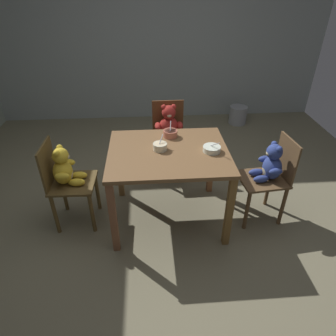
{
  "coord_description": "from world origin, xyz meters",
  "views": [
    {
      "loc": [
        -0.17,
        -2.27,
        2.06
      ],
      "look_at": [
        0.0,
        0.05,
        0.55
      ],
      "focal_mm": 32.12,
      "sensor_mm": 36.0,
      "label": 1
    }
  ],
  "objects_px": {
    "teddy_chair_far_center": "(169,129)",
    "porridge_bowl_cream_center": "(160,146)",
    "porridge_bowl_white_near_right": "(212,149)",
    "porridge_bowl_terracotta_far_center": "(170,133)",
    "dining_table": "(168,161)",
    "teddy_chair_near_left": "(65,174)",
    "teddy_chair_near_right": "(270,170)",
    "metal_pail": "(238,115)"
  },
  "relations": [
    {
      "from": "teddy_chair_far_center",
      "to": "porridge_bowl_cream_center",
      "type": "relative_size",
      "value": 6.8
    },
    {
      "from": "teddy_chair_far_center",
      "to": "porridge_bowl_white_near_right",
      "type": "bearing_deg",
      "value": 18.64
    },
    {
      "from": "porridge_bowl_terracotta_far_center",
      "to": "porridge_bowl_white_near_right",
      "type": "relative_size",
      "value": 0.93
    },
    {
      "from": "dining_table",
      "to": "teddy_chair_near_left",
      "type": "relative_size",
      "value": 1.24
    },
    {
      "from": "teddy_chair_near_right",
      "to": "metal_pail",
      "type": "distance_m",
      "value": 2.26
    },
    {
      "from": "teddy_chair_near_right",
      "to": "teddy_chair_far_center",
      "type": "height_order",
      "value": "teddy_chair_far_center"
    },
    {
      "from": "dining_table",
      "to": "metal_pail",
      "type": "bearing_deg",
      "value": 59.19
    },
    {
      "from": "teddy_chair_far_center",
      "to": "porridge_bowl_terracotta_far_center",
      "type": "xyz_separation_m",
      "value": [
        -0.03,
        -0.56,
        0.22
      ]
    },
    {
      "from": "porridge_bowl_cream_center",
      "to": "metal_pail",
      "type": "xyz_separation_m",
      "value": [
        1.35,
        2.12,
        -0.65
      ]
    },
    {
      "from": "porridge_bowl_white_near_right",
      "to": "porridge_bowl_cream_center",
      "type": "height_order",
      "value": "porridge_bowl_white_near_right"
    },
    {
      "from": "porridge_bowl_terracotta_far_center",
      "to": "porridge_bowl_white_near_right",
      "type": "height_order",
      "value": "porridge_bowl_terracotta_far_center"
    },
    {
      "from": "teddy_chair_far_center",
      "to": "teddy_chair_near_left",
      "type": "bearing_deg",
      "value": -51.77
    },
    {
      "from": "teddy_chair_near_right",
      "to": "metal_pail",
      "type": "xyz_separation_m",
      "value": [
        0.35,
        2.2,
        -0.4
      ]
    },
    {
      "from": "porridge_bowl_terracotta_far_center",
      "to": "teddy_chair_near_left",
      "type": "bearing_deg",
      "value": -165.24
    },
    {
      "from": "teddy_chair_near_right",
      "to": "porridge_bowl_cream_center",
      "type": "height_order",
      "value": "porridge_bowl_cream_center"
    },
    {
      "from": "dining_table",
      "to": "metal_pail",
      "type": "relative_size",
      "value": 3.73
    },
    {
      "from": "dining_table",
      "to": "porridge_bowl_white_near_right",
      "type": "distance_m",
      "value": 0.4
    },
    {
      "from": "teddy_chair_far_center",
      "to": "porridge_bowl_terracotta_far_center",
      "type": "bearing_deg",
      "value": -3.87
    },
    {
      "from": "teddy_chair_near_left",
      "to": "porridge_bowl_cream_center",
      "type": "bearing_deg",
      "value": 2.03
    },
    {
      "from": "teddy_chair_near_left",
      "to": "teddy_chair_near_right",
      "type": "relative_size",
      "value": 1.0
    },
    {
      "from": "porridge_bowl_white_near_right",
      "to": "porridge_bowl_cream_center",
      "type": "distance_m",
      "value": 0.45
    },
    {
      "from": "teddy_chair_near_left",
      "to": "porridge_bowl_white_near_right",
      "type": "bearing_deg",
      "value": -0.93
    },
    {
      "from": "porridge_bowl_white_near_right",
      "to": "metal_pail",
      "type": "bearing_deg",
      "value": 67.46
    },
    {
      "from": "dining_table",
      "to": "teddy_chair_near_left",
      "type": "xyz_separation_m",
      "value": [
        -0.93,
        0.02,
        -0.11
      ]
    },
    {
      "from": "teddy_chair_near_left",
      "to": "dining_table",
      "type": "bearing_deg",
      "value": 0.43
    },
    {
      "from": "teddy_chair_far_center",
      "to": "metal_pail",
      "type": "height_order",
      "value": "teddy_chair_far_center"
    },
    {
      "from": "teddy_chair_near_left",
      "to": "metal_pail",
      "type": "height_order",
      "value": "teddy_chair_near_left"
    },
    {
      "from": "porridge_bowl_white_near_right",
      "to": "porridge_bowl_cream_center",
      "type": "relative_size",
      "value": 1.22
    },
    {
      "from": "porridge_bowl_terracotta_far_center",
      "to": "porridge_bowl_cream_center",
      "type": "height_order",
      "value": "porridge_bowl_terracotta_far_center"
    },
    {
      "from": "porridge_bowl_terracotta_far_center",
      "to": "porridge_bowl_cream_center",
      "type": "relative_size",
      "value": 1.14
    },
    {
      "from": "porridge_bowl_white_near_right",
      "to": "metal_pail",
      "type": "distance_m",
      "value": 2.45
    },
    {
      "from": "porridge_bowl_cream_center",
      "to": "porridge_bowl_white_near_right",
      "type": "bearing_deg",
      "value": -7.93
    },
    {
      "from": "porridge_bowl_terracotta_far_center",
      "to": "teddy_chair_near_right",
      "type": "bearing_deg",
      "value": -19.61
    },
    {
      "from": "teddy_chair_near_left",
      "to": "porridge_bowl_white_near_right",
      "type": "relative_size",
      "value": 5.5
    },
    {
      "from": "teddy_chair_near_right",
      "to": "porridge_bowl_terracotta_far_center",
      "type": "xyz_separation_m",
      "value": [
        -0.89,
        0.32,
        0.25
      ]
    },
    {
      "from": "metal_pail",
      "to": "teddy_chair_near_left",
      "type": "bearing_deg",
      "value": -135.99
    },
    {
      "from": "teddy_chair_near_right",
      "to": "metal_pail",
      "type": "height_order",
      "value": "teddy_chair_near_right"
    },
    {
      "from": "porridge_bowl_cream_center",
      "to": "dining_table",
      "type": "bearing_deg",
      "value": -19.33
    },
    {
      "from": "dining_table",
      "to": "porridge_bowl_terracotta_far_center",
      "type": "relative_size",
      "value": 7.32
    },
    {
      "from": "porridge_bowl_white_near_right",
      "to": "teddy_chair_near_right",
      "type": "bearing_deg",
      "value": -1.11
    },
    {
      "from": "porridge_bowl_white_near_right",
      "to": "teddy_chair_far_center",
      "type": "bearing_deg",
      "value": 109.65
    },
    {
      "from": "porridge_bowl_terracotta_far_center",
      "to": "metal_pail",
      "type": "bearing_deg",
      "value": 56.52
    }
  ]
}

